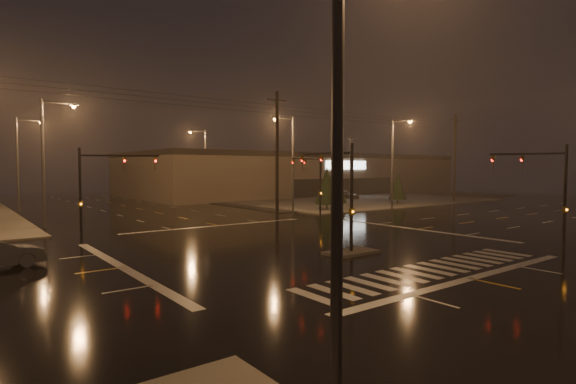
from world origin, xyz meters
The scene contains 24 objects.
ground centered at (0.00, 0.00, 0.00)m, with size 140.00×140.00×0.00m, color black.
sidewalk_ne centered at (30.00, 30.00, 0.06)m, with size 36.00×36.00×0.12m, color #4C4943.
median_island centered at (0.00, -4.00, 0.07)m, with size 3.00×1.60×0.15m, color #4C4943.
crosswalk centered at (0.00, -9.00, 0.01)m, with size 15.00×2.60×0.01m, color beige.
stop_bar_near centered at (0.00, -11.00, 0.01)m, with size 16.00×0.50×0.01m, color beige.
stop_bar_far centered at (0.00, 11.00, 0.01)m, with size 16.00×0.50×0.01m, color beige.
parking_lot centered at (35.00, 28.00, 0.04)m, with size 50.00×24.00×0.08m, color black.
retail_building centered at (35.00, 45.99, 3.84)m, with size 60.20×28.30×7.20m.
signal_mast_median centered at (0.00, -3.07, 3.75)m, with size 0.25×4.59×6.00m.
signal_mast_ne centered at (9.50, 10.14, 3.79)m, with size 4.84×1.86×6.00m.
signal_mast_nw centered at (-9.50, 10.14, 3.79)m, with size 4.84×1.86×6.00m.
signal_mast_se centered at (10.23, -9.75, 3.71)m, with size 1.55×3.87×6.00m.
streetlight_0 centered at (-11.18, -15.00, 5.80)m, with size 2.77×0.32×10.00m.
streetlight_1 centered at (-11.18, 18.00, 5.80)m, with size 2.77×0.32×10.00m.
streetlight_2 centered at (-11.18, 34.00, 5.80)m, with size 2.77×0.32×10.00m.
streetlight_3 centered at (11.18, 16.00, 5.80)m, with size 2.77×0.32×10.00m.
streetlight_4 centered at (11.18, 36.00, 5.80)m, with size 2.77×0.32×10.00m.
streetlight_6 centered at (22.00, 11.18, 5.80)m, with size 0.32×2.77×10.00m.
utility_pole_1 centered at (8.00, 14.00, 6.13)m, with size 2.20×0.32×12.00m.
utility_pole_2 centered at (38.00, 14.00, 6.13)m, with size 2.20×0.32×12.00m.
conifer_0 centered at (15.92, 15.60, 2.77)m, with size 2.65×2.65×4.84m.
conifer_1 centered at (18.26, 16.33, 2.29)m, with size 2.04×2.04×3.88m.
conifer_2 centered at (28.58, 16.06, 2.41)m, with size 2.19×2.19×4.12m.
car_parked centered at (30.93, 27.41, 0.70)m, with size 1.65×4.09×1.39m, color black.
Camera 1 is at (-17.41, -21.24, 4.64)m, focal length 28.00 mm.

